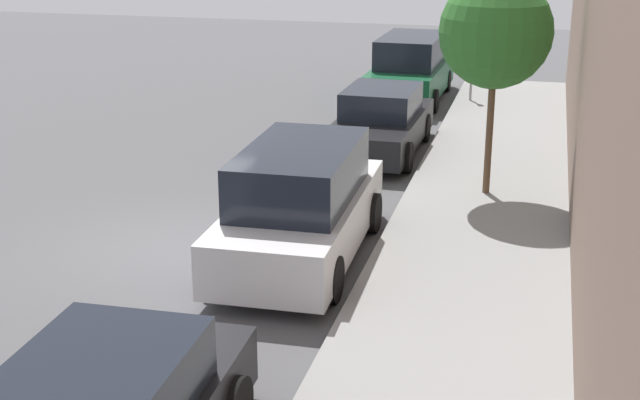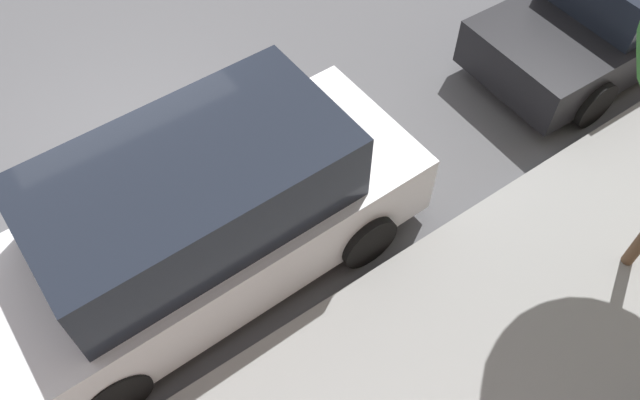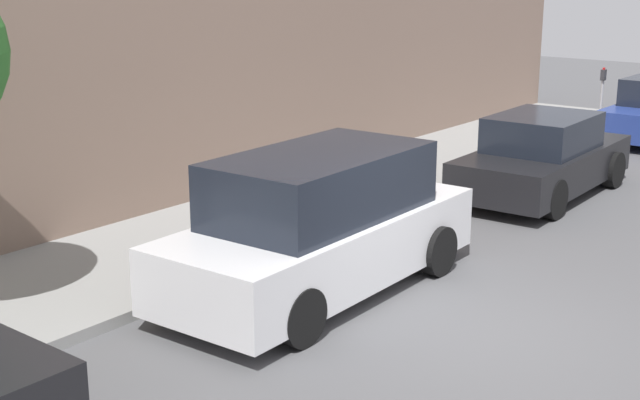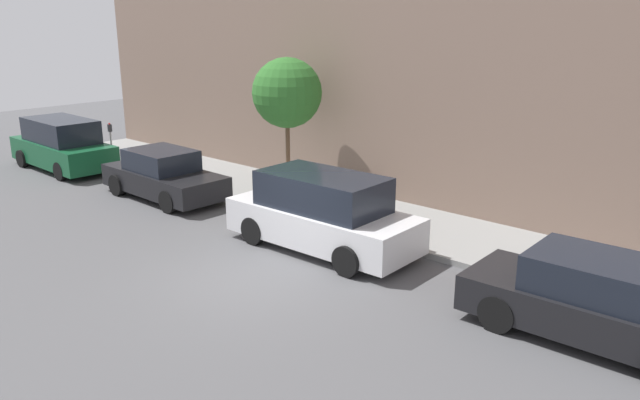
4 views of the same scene
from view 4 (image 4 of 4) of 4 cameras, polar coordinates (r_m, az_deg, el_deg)
The scene contains 8 objects.
ground_plane at distance 13.85m, azimuth -5.95°, elevation -7.12°, with size 60.00×60.00×0.00m, color #515154.
sidewalk at distance 17.39m, azimuth 6.48°, elevation -1.91°, with size 3.14×32.00×0.15m.
parked_sedan_second at distance 12.05m, azimuth 23.77°, elevation -8.49°, with size 1.93×4.55×1.54m.
parked_minivan_third at distance 15.15m, azimuth 0.22°, elevation -1.23°, with size 2.02×4.94×1.90m.
parked_sedan_fourth at distance 20.16m, azimuth -14.11°, elevation 2.17°, with size 1.92×4.53×1.54m.
parked_minivan_fifth at distance 25.20m, azimuth -22.49°, elevation 4.66°, with size 2.02×4.94×1.90m.
parking_meter_far at distance 25.73m, azimuth -18.60°, elevation 5.48°, with size 0.11×0.15×1.40m.
street_tree at distance 19.19m, azimuth -3.03°, elevation 9.74°, with size 2.13×2.13×4.21m.
Camera 4 is at (-8.45, -9.49, 5.51)m, focal length 35.00 mm.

